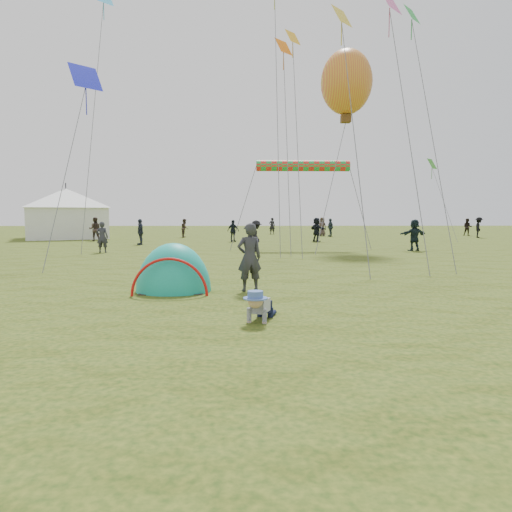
{
  "coord_description": "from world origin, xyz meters",
  "views": [
    {
      "loc": [
        -0.45,
        -8.79,
        2.01
      ],
      "look_at": [
        -0.18,
        2.12,
        1.0
      ],
      "focal_mm": 32.0,
      "sensor_mm": 36.0,
      "label": 1
    }
  ],
  "objects_px": {
    "crawling_toddler": "(259,305)",
    "standing_adult": "(249,257)",
    "event_marquee": "(67,212)",
    "popup_tent": "(174,291)",
    "balloon_kite": "(346,86)"
  },
  "relations": [
    {
      "from": "event_marquee",
      "to": "standing_adult",
      "type": "bearing_deg",
      "value": -83.71
    },
    {
      "from": "crawling_toddler",
      "to": "popup_tent",
      "type": "bearing_deg",
      "value": 141.57
    },
    {
      "from": "crawling_toddler",
      "to": "event_marquee",
      "type": "distance_m",
      "value": 33.54
    },
    {
      "from": "popup_tent",
      "to": "standing_adult",
      "type": "bearing_deg",
      "value": -1.77
    },
    {
      "from": "crawling_toddler",
      "to": "standing_adult",
      "type": "height_order",
      "value": "standing_adult"
    },
    {
      "from": "crawling_toddler",
      "to": "event_marquee",
      "type": "xyz_separation_m",
      "value": [
        -15.06,
        29.91,
        1.9
      ]
    },
    {
      "from": "popup_tent",
      "to": "standing_adult",
      "type": "height_order",
      "value": "standing_adult"
    },
    {
      "from": "popup_tent",
      "to": "balloon_kite",
      "type": "xyz_separation_m",
      "value": [
        7.84,
        15.61,
        9.5
      ]
    },
    {
      "from": "event_marquee",
      "to": "balloon_kite",
      "type": "bearing_deg",
      "value": -50.71
    },
    {
      "from": "crawling_toddler",
      "to": "popup_tent",
      "type": "height_order",
      "value": "popup_tent"
    },
    {
      "from": "crawling_toddler",
      "to": "standing_adult",
      "type": "bearing_deg",
      "value": 112.13
    },
    {
      "from": "event_marquee",
      "to": "popup_tent",
      "type": "bearing_deg",
      "value": -87.02
    },
    {
      "from": "balloon_kite",
      "to": "popup_tent",
      "type": "bearing_deg",
      "value": -116.68
    },
    {
      "from": "standing_adult",
      "to": "balloon_kite",
      "type": "xyz_separation_m",
      "value": [
        5.86,
        15.66,
        8.62
      ]
    },
    {
      "from": "balloon_kite",
      "to": "event_marquee",
      "type": "bearing_deg",
      "value": 152.31
    }
  ]
}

